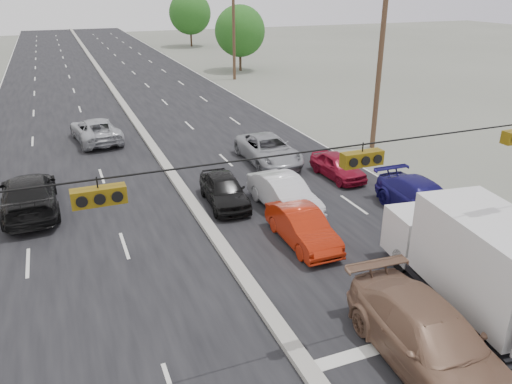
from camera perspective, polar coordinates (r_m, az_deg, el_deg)
ground at (r=14.13m, az=4.75°, el=-18.36°), size 200.00×200.00×0.00m
road_surface at (r=40.80m, az=-14.50°, el=8.93°), size 20.00×160.00×0.02m
center_median at (r=40.78m, az=-14.52°, el=9.07°), size 0.50×160.00×0.20m
utility_pole_right_b at (r=30.32m, az=13.99°, el=14.24°), size 1.60×0.30×10.00m
utility_pole_right_c at (r=52.58m, az=-2.56°, el=18.23°), size 1.60×0.30×10.00m
traffic_signals at (r=11.99m, az=11.62°, el=3.89°), size 25.00×0.30×0.54m
tree_right_mid at (r=58.18m, az=-1.85°, el=17.91°), size 5.60×5.60×7.14m
tree_right_far at (r=82.26m, az=-7.56°, el=19.61°), size 6.40×6.40×8.16m
box_truck at (r=16.47m, az=23.51°, el=-6.86°), size 3.05×6.62×3.24m
tan_sedan at (r=14.05m, az=19.28°, el=-15.69°), size 2.65×5.87×1.67m
red_sedan at (r=19.12m, az=5.34°, el=-4.06°), size 1.44×4.11×1.35m
queue_car_a at (r=22.42m, az=-3.66°, el=0.24°), size 1.91×4.20×1.40m
queue_car_b at (r=21.84m, az=3.24°, el=-0.26°), size 1.89×4.61×1.49m
queue_car_c at (r=27.69m, az=1.43°, el=4.82°), size 2.48×5.33×1.48m
queue_car_d at (r=22.45m, az=18.48°, el=-0.83°), size 2.17×5.10×1.47m
queue_car_e at (r=25.84m, az=9.33°, el=2.92°), size 1.64×3.75×1.26m
oncoming_near at (r=23.70m, az=-24.51°, el=-0.28°), size 2.45×5.71×1.64m
oncoming_far at (r=33.07m, az=-17.87°, el=6.72°), size 3.07×5.57×1.48m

